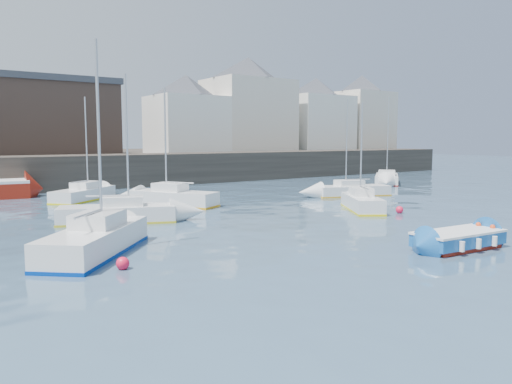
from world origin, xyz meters
TOP-DOWN VIEW (x-y plane):
  - water at (0.00, 0.00)m, footprint 220.00×220.00m
  - quay_wall at (0.00, 35.00)m, footprint 90.00×5.00m
  - land_strip at (0.00, 53.00)m, footprint 90.00×32.00m
  - bldg_east_a at (20.00, 42.00)m, footprint 13.36×13.36m
  - bldg_east_b at (31.00, 41.50)m, footprint 11.88×11.88m
  - bldg_east_c at (40.00, 41.50)m, footprint 11.14×11.14m
  - bldg_east_d at (11.00, 41.50)m, footprint 11.14×11.14m
  - warehouse at (-6.00, 43.00)m, footprint 16.40×10.40m
  - blue_dinghy at (2.23, 0.88)m, footprint 4.09×2.22m
  - sailboat_a at (-10.09, 8.51)m, footprint 5.75×6.14m
  - sailboat_b at (-6.81, 15.18)m, footprint 6.39×4.12m
  - sailboat_c at (7.29, 10.80)m, footprint 4.16×5.16m
  - sailboat_d at (12.57, 16.74)m, footprint 6.18×3.62m
  - sailboat_f at (-1.40, 19.61)m, footprint 4.71×6.16m
  - sailboat_g at (23.43, 22.46)m, footprint 6.54×5.95m
  - sailboat_h at (-5.43, 26.08)m, footprint 5.63×5.20m
  - buoy_near at (-10.07, 5.69)m, footprint 0.46×0.46m
  - buoy_mid at (8.25, 8.66)m, footprint 0.45×0.45m
  - buoy_far at (-4.71, 15.37)m, footprint 0.36×0.36m

SIDE VIEW (x-z plane):
  - water at x=0.00m, z-range 0.00..0.00m
  - buoy_near at x=-10.07m, z-range -0.23..0.23m
  - buoy_mid at x=8.25m, z-range -0.22..0.22m
  - buoy_far at x=-4.71m, z-range -0.18..0.18m
  - blue_dinghy at x=2.23m, z-range 0.04..0.80m
  - sailboat_d at x=12.57m, z-range -3.30..4.21m
  - sailboat_g at x=23.43m, z-range -3.77..4.73m
  - sailboat_h at x=-5.43m, z-range -3.26..4.24m
  - sailboat_b at x=-6.81m, z-range -3.42..4.44m
  - sailboat_c at x=7.29m, z-range -2.85..3.87m
  - sailboat_f at x=-1.40m, z-range -3.36..4.46m
  - sailboat_a at x=-10.09m, z-range -3.57..4.73m
  - land_strip at x=0.00m, z-range 0.00..2.80m
  - quay_wall at x=0.00m, z-range 0.00..3.00m
  - warehouse at x=-6.00m, z-range 2.82..10.42m
  - bldg_east_d at x=11.00m, z-range 2.89..11.84m
  - bldg_east_b at x=31.00m, z-range 2.89..12.84m
  - bldg_east_c at x=40.00m, z-range 2.90..13.85m
  - bldg_east_a at x=20.00m, z-range 2.91..14.71m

